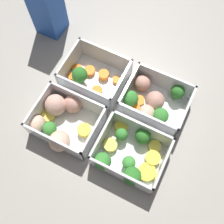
% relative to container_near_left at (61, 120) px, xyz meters
% --- Properties ---
extents(ground_plane, '(4.00, 4.00, 0.00)m').
position_rel_container_near_left_xyz_m(ground_plane, '(0.09, 0.07, -0.02)').
color(ground_plane, gray).
extents(container_near_left, '(0.15, 0.14, 0.06)m').
position_rel_container_near_left_xyz_m(container_near_left, '(0.00, 0.00, 0.00)').
color(container_near_left, white).
rests_on(container_near_left, ground_plane).
extents(container_near_right, '(0.14, 0.13, 0.06)m').
position_rel_container_near_left_xyz_m(container_near_right, '(0.17, -0.00, -0.00)').
color(container_near_right, white).
rests_on(container_near_right, ground_plane).
extents(container_far_left, '(0.14, 0.12, 0.06)m').
position_rel_container_near_left_xyz_m(container_far_left, '(0.01, 0.13, -0.00)').
color(container_far_left, white).
rests_on(container_far_left, ground_plane).
extents(container_far_right, '(0.15, 0.12, 0.06)m').
position_rel_container_near_left_xyz_m(container_far_right, '(0.17, 0.14, -0.00)').
color(container_far_right, white).
rests_on(container_far_right, ground_plane).
extents(juice_carton, '(0.07, 0.07, 0.20)m').
position_rel_container_near_left_xyz_m(juice_carton, '(-0.17, 0.23, 0.07)').
color(juice_carton, blue).
rests_on(juice_carton, ground_plane).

